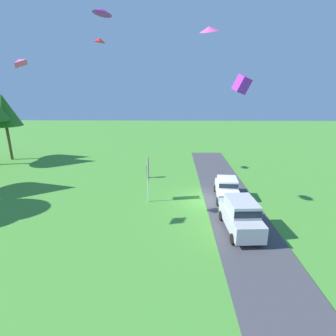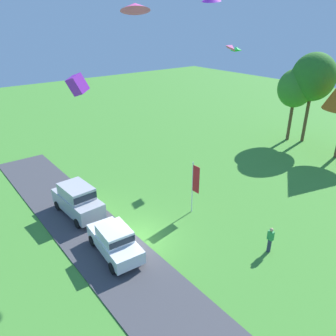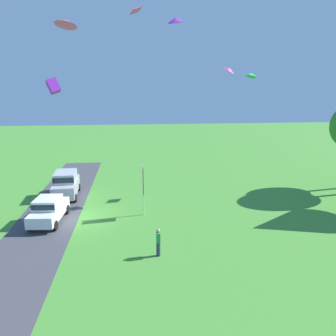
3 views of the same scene
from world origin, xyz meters
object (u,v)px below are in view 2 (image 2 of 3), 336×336
car_suv_near_entrance (77,199)px  person_watching_sky (270,240)px  kite_delta_over_trees (135,7)px  flag_banner (195,182)px  kite_box_mid_center (77,85)px  tree_right_of_center (295,88)px  car_sedan_by_flagpole (115,240)px  tree_far_left (313,77)px  kite_diamond_low_drifter (236,49)px  kite_diamond_topmost (232,47)px

car_suv_near_entrance → person_watching_sky: size_ratio=2.75×
car_suv_near_entrance → kite_delta_over_trees: kite_delta_over_trees is taller
car_suv_near_entrance → person_watching_sky: car_suv_near_entrance is taller
person_watching_sky → flag_banner: 6.37m
kite_box_mid_center → kite_delta_over_trees: 5.52m
car_suv_near_entrance → tree_right_of_center: size_ratio=0.58×
car_sedan_by_flagpole → flag_banner: flag_banner is taller
kite_delta_over_trees → tree_far_left: bearing=99.1°
tree_far_left → kite_delta_over_trees: bearing=-80.9°
tree_far_left → kite_delta_over_trees: kite_delta_over_trees is taller
person_watching_sky → tree_right_of_center: tree_right_of_center is taller
kite_diamond_low_drifter → kite_diamond_topmost: (1.68, -2.48, 0.37)m
flag_banner → kite_delta_over_trees: 12.04m
kite_delta_over_trees → kite_diamond_topmost: bearing=109.9°
car_sedan_by_flagpole → kite_delta_over_trees: kite_delta_over_trees is taller
car_suv_near_entrance → tree_far_left: bearing=87.0°
kite_diamond_topmost → kite_box_mid_center: (1.02, -14.03, -1.31)m
tree_far_left → person_watching_sky: bearing=-63.8°
tree_right_of_center → kite_delta_over_trees: 26.10m
kite_box_mid_center → car_sedan_by_flagpole: bearing=-4.3°
kite_delta_over_trees → kite_diamond_low_drifter: bearing=112.6°
car_sedan_by_flagpole → kite_delta_over_trees: size_ratio=3.10×
tree_far_left → kite_box_mid_center: 27.21m
kite_diamond_topmost → kite_box_mid_center: size_ratio=0.77×
flag_banner → kite_box_mid_center: 10.18m
person_watching_sky → kite_diamond_topmost: size_ratio=2.18×
person_watching_sky → kite_diamond_topmost: (-10.12, 6.75, 10.10)m
car_suv_near_entrance → tree_right_of_center: tree_right_of_center is taller
kite_diamond_low_drifter → kite_box_mid_center: (2.70, -16.51, -0.93)m
car_suv_near_entrance → person_watching_sky: (11.19, 7.38, -0.42)m
person_watching_sky → tree_far_left: size_ratio=0.17×
kite_box_mid_center → tree_far_left: bearing=91.4°
kite_diamond_low_drifter → kite_box_mid_center: bearing=-80.7°
tree_right_of_center → kite_diamond_topmost: 13.24m
kite_diamond_topmost → person_watching_sky: bearing=-33.7°
person_watching_sky → tree_right_of_center: 22.60m
car_suv_near_entrance → kite_diamond_low_drifter: kite_diamond_low_drifter is taller
flag_banner → kite_delta_over_trees: (0.39, -4.73, 11.07)m
car_sedan_by_flagpole → kite_diamond_low_drifter: kite_diamond_low_drifter is taller
car_suv_near_entrance → kite_delta_over_trees: size_ratio=3.22×
person_watching_sky → kite_box_mid_center: (-9.11, -7.28, 8.80)m
person_watching_sky → tree_right_of_center: bearing=120.5°
kite_box_mid_center → kite_delta_over_trees: (3.38, 1.89, 3.94)m
tree_right_of_center → kite_box_mid_center: bearing=-85.5°
car_suv_near_entrance → tree_far_left: tree_far_left is taller
kite_box_mid_center → kite_delta_over_trees: size_ratio=0.70×
kite_diamond_low_drifter → kite_box_mid_center: kite_diamond_low_drifter is taller
car_sedan_by_flagpole → flag_banner: bearing=94.1°
tree_right_of_center → flag_banner: size_ratio=2.03×
car_sedan_by_flagpole → flag_banner: 7.06m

